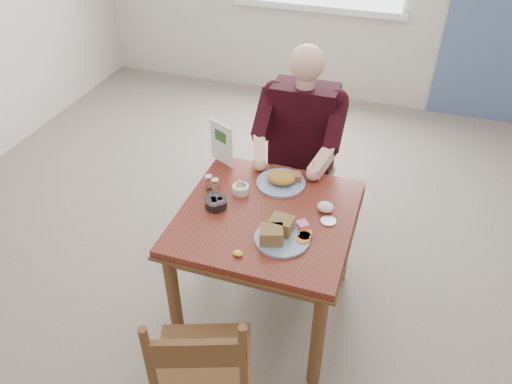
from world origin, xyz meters
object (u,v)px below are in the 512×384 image
(table, at_px, (266,229))
(chair_near, at_px, (203,372))
(far_plate, at_px, (282,180))
(chair_far, at_px, (301,173))
(near_plate, at_px, (280,233))
(diner, at_px, (300,138))

(table, relative_size, chair_near, 0.97)
(chair_near, distance_m, far_plate, 1.13)
(chair_far, xyz_separation_m, chair_near, (-0.04, -1.61, 0.00))
(table, bearing_deg, near_plate, -53.76)
(table, height_order, near_plate, near_plate)
(chair_near, xyz_separation_m, near_plate, (0.16, 0.65, 0.31))
(diner, distance_m, near_plate, 0.88)
(chair_near, bearing_deg, near_plate, 76.39)
(chair_far, xyz_separation_m, diner, (0.00, -0.09, 0.33))
(far_plate, bearing_deg, diner, 90.58)
(chair_near, distance_m, diner, 1.55)
(table, height_order, chair_near, chair_near)
(near_plate, distance_m, far_plate, 0.46)
(table, relative_size, chair_far, 0.97)
(near_plate, bearing_deg, chair_near, -103.61)
(table, height_order, diner, diner)
(table, distance_m, chair_far, 0.81)
(table, bearing_deg, chair_near, -92.49)
(chair_far, height_order, near_plate, chair_far)
(table, distance_m, diner, 0.73)
(near_plate, bearing_deg, far_plate, 104.75)
(chair_near, bearing_deg, diner, 88.67)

